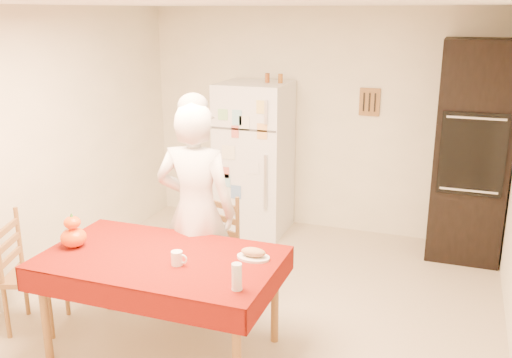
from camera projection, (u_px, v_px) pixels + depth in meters
The scene contains 17 objects.
floor at pixel (251, 316), 4.75m from camera, with size 4.50×4.50×0.00m, color tan.
room_shell at pixel (250, 125), 4.30m from camera, with size 4.02×4.52×2.51m.
refrigerator at pixel (254, 158), 6.42m from camera, with size 0.75×0.74×1.70m.
oven_cabinet at pixel (472, 152), 5.65m from camera, with size 0.70×0.62×2.20m.
dining_table at pixel (161, 265), 4.10m from camera, with size 1.70×1.00×0.76m.
chair_far at pixel (214, 245), 4.92m from camera, with size 0.52×0.51×0.95m.
chair_left at pixel (25, 268), 4.48m from camera, with size 0.51×0.53×0.95m.
seated_woman at pixel (196, 212), 4.56m from camera, with size 0.66×0.43×1.80m, color silver.
coffee_mug at pixel (177, 258), 3.93m from camera, with size 0.08×0.08×0.10m, color white.
pumpkin_lower at pixel (74, 237), 4.23m from camera, with size 0.19×0.19×0.14m, color red.
pumpkin_upper at pixel (72, 223), 4.19m from camera, with size 0.12×0.12×0.09m, color #E75505.
wine_glass at pixel (237, 277), 3.57m from camera, with size 0.07×0.07×0.18m, color silver.
bread_plate at pixel (253, 257), 4.04m from camera, with size 0.24×0.24×0.02m, color silver.
bread_loaf at pixel (253, 252), 4.03m from camera, with size 0.18×0.10×0.06m, color #9F844E.
spice_jar_left at pixel (267, 78), 6.17m from camera, with size 0.05×0.05×0.10m, color brown.
spice_jar_mid at pixel (267, 78), 6.17m from camera, with size 0.05×0.05×0.10m, color #984C1B.
spice_jar_right at pixel (280, 78), 6.12m from camera, with size 0.05×0.05×0.10m, color #90531A.
Camera 1 is at (1.48, -3.97, 2.45)m, focal length 40.00 mm.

